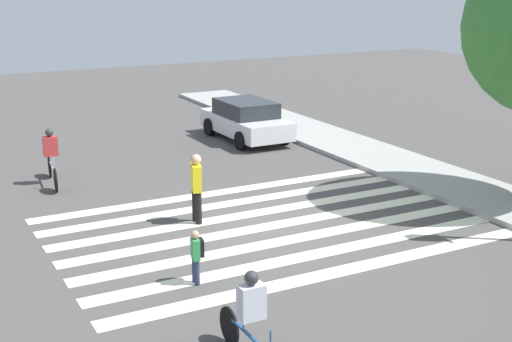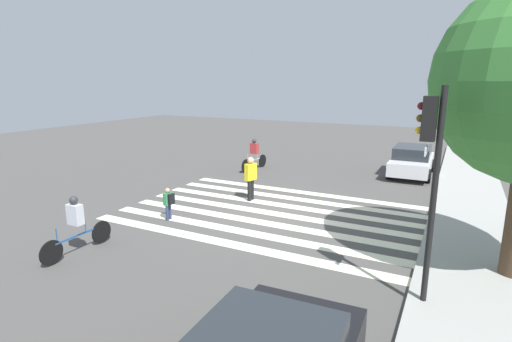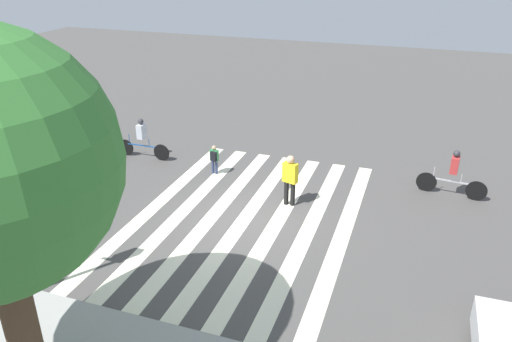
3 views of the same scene
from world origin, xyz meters
name	(u,v)px [view 2 (image 2 of 3)]	position (x,y,z in m)	size (l,w,h in m)	color
ground_plane	(270,213)	(0.00, 0.00, 0.00)	(60.00, 60.00, 0.00)	#4C4947
sidewalk_curb	(471,243)	(0.00, 6.25, 0.07)	(36.00, 2.50, 0.14)	#9E9E99
crosswalk_stripes	(270,213)	(0.00, 0.00, 0.00)	(6.46, 10.00, 0.01)	#F2EDCC
traffic_light	(430,157)	(3.94, 5.18, 3.14)	(0.60, 0.50, 4.48)	black
pedestrian_child_with_backpack	(251,176)	(-1.04, -1.34, 0.96)	(0.51, 0.34, 1.71)	black
pedestrian_adult_tall_backpack	(169,201)	(2.16, -2.72, 0.64)	(0.33, 0.29, 1.10)	navy
cyclist_near_curb	(254,153)	(-5.94, -3.70, 0.87)	(2.24, 0.42, 1.62)	black
cyclist_far_lane	(76,223)	(5.38, -3.19, 0.86)	(2.24, 0.40, 1.61)	black
car_parked_far_curb	(412,160)	(-8.34, 3.71, 0.73)	(4.13, 1.96, 1.43)	silver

